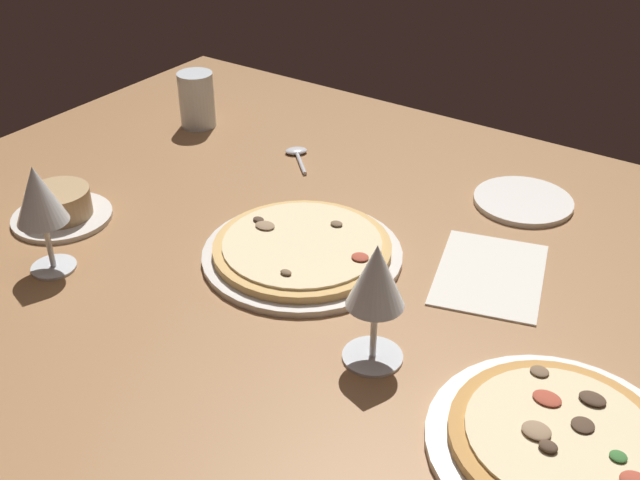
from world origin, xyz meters
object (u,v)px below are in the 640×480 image
side_plate (523,201)px  wine_glass_near (376,282)px  pizza_side (559,441)px  paper_menu (490,274)px  water_glass (197,103)px  pizza_main (302,250)px  wine_glass_far (39,198)px  ramekin_on_saucer (60,207)px  spoon (297,154)px

side_plate → wine_glass_near: bearing=89.4°
pizza_side → paper_menu: bearing=-53.5°
pizza_side → water_glass: bearing=-25.2°
pizza_main → pizza_side: pizza_side is taller
wine_glass_far → wine_glass_near: same height
wine_glass_near → water_glass: size_ratio=1.51×
ramekin_on_saucer → water_glass: water_glass is taller
side_plate → pizza_main: bearing=58.5°
pizza_side → spoon: 74.87cm
pizza_main → pizza_side: size_ratio=1.05×
wine_glass_far → spoon: bearing=-98.4°
paper_menu → ramekin_on_saucer: bearing=4.9°
wine_glass_far → pizza_side: bearing=-173.7°
side_plate → paper_menu: size_ratio=0.81×
pizza_side → water_glass: 95.89cm
pizza_main → water_glass: water_glass is taller
pizza_main → pizza_side: 45.31cm
side_plate → spoon: bearing=9.4°
ramekin_on_saucer → paper_menu: ramekin_on_saucer is taller
pizza_main → wine_glass_far: (27.10, 22.14, 10.14)cm
pizza_side → side_plate: pizza_side is taller
water_glass → side_plate: (-63.85, -6.43, -4.23)cm
water_glass → paper_menu: 69.70cm
side_plate → wine_glass_far: bearing=49.3°
paper_menu → wine_glass_far: bearing=16.8°
ramekin_on_saucer → water_glass: size_ratio=1.45×
wine_glass_near → pizza_side: bearing=176.6°
ramekin_on_saucer → side_plate: (-57.10, -45.28, -1.67)cm
pizza_side → side_plate: (22.84, -47.25, -0.72)cm
pizza_side → paper_menu: (18.85, -25.49, -1.02)cm
pizza_side → ramekin_on_saucer: 79.97cm
water_glass → side_plate: water_glass is taller
side_plate → paper_menu: side_plate is taller
pizza_main → pizza_side: bearing=161.5°
water_glass → pizza_side: bearing=154.8°
pizza_side → wine_glass_far: size_ratio=1.72×
paper_menu → spoon: size_ratio=2.16×
pizza_main → paper_menu: size_ratio=1.48×
wine_glass_far → side_plate: (-47.22, -54.98, -10.89)cm
pizza_side → spoon: bearing=-32.9°
pizza_main → water_glass: 51.22cm
pizza_side → side_plate: size_ratio=1.74×
wine_glass_far → wine_glass_near: (-46.77, -9.13, -0.19)cm
side_plate → spoon: spoon is taller
ramekin_on_saucer → wine_glass_near: 57.38cm
wine_glass_far → side_plate: wine_glass_far is taller
wine_glass_near → spoon: size_ratio=1.77×
pizza_main → wine_glass_far: bearing=39.2°
pizza_side → ramekin_on_saucer: ramekin_on_saucer is taller
wine_glass_far → paper_menu: bearing=-147.0°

